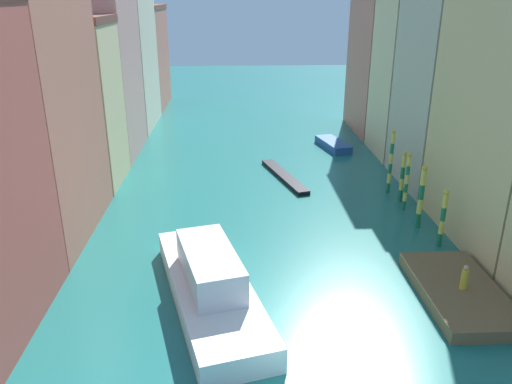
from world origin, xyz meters
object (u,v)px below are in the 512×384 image
Objects in this scene: mooring_pole_2 at (407,181)px; gondola_black at (284,176)px; person_on_dock at (464,278)px; mooring_pole_0 at (443,218)px; motorboat_0 at (333,144)px; waterfront_dock at (459,292)px; mooring_pole_4 at (391,161)px; mooring_pole_1 at (421,196)px; mooring_pole_3 at (402,176)px; vaporetto_white at (211,283)px.

mooring_pole_2 is 11.26m from gondola_black.
person_on_dock is 6.20m from mooring_pole_0.
waterfront_dock is at bearing -87.20° from motorboat_0.
mooring_pole_4 is (0.68, 15.33, 2.32)m from waterfront_dock.
gondola_black is at bearing -123.62° from motorboat_0.
person_on_dock is 0.35× the size of mooring_pole_0.
mooring_pole_1 is at bearing 84.70° from waterfront_dock.
motorboat_0 is (-2.60, 22.40, -1.60)m from mooring_pole_0.
mooring_pole_3 reaches higher than motorboat_0.
mooring_pole_0 reaches higher than vaporetto_white.
mooring_pole_3 is (1.09, 13.50, 1.72)m from waterfront_dock.
mooring_pole_3 is 0.31× the size of vaporetto_white.
mooring_pole_1 is 19.77m from motorboat_0.
gondola_black is 1.55× the size of motorboat_0.
person_on_dock is 13.75m from mooring_pole_3.
vaporetto_white is (-14.22, -13.24, -0.98)m from mooring_pole_3.
mooring_pole_2 is 16.69m from motorboat_0.
waterfront_dock is at bearing -101.75° from mooring_pole_0.
mooring_pole_4 reaches higher than mooring_pole_2.
mooring_pole_2 is 0.33× the size of vaporetto_white.
mooring_pole_2 is at bearing -97.93° from mooring_pole_3.
waterfront_dock is at bearing -68.78° from gondola_black.
mooring_pole_2 is 3.54m from mooring_pole_4.
mooring_pole_2 is at bearing 89.06° from mooring_pole_1.
mooring_pole_2 is 0.84× the size of mooring_pole_4.
person_on_dock reaches higher than motorboat_0.
mooring_pole_0 is 9.51m from mooring_pole_4.
waterfront_dock is at bearing -94.16° from mooring_pole_2.
waterfront_dock is 2.00× the size of mooring_pole_0.
mooring_pole_0 reaches higher than gondola_black.
mooring_pole_1 is 13.48m from gondola_black.
person_on_dock is 0.26× the size of mooring_pole_4.
mooring_pole_3 reaches higher than gondola_black.
waterfront_dock is 1.92× the size of mooring_pole_3.
mooring_pole_0 is (1.22, 5.86, 1.64)m from waterfront_dock.
mooring_pole_3 reaches higher than vaporetto_white.
mooring_pole_4 is (-0.41, 1.83, 0.61)m from mooring_pole_3.
waterfront_dock is 5.64× the size of person_on_dock.
person_on_dock is at bearing -100.94° from mooring_pole_0.
waterfront_dock is 13.15m from vaporetto_white.
vaporetto_white is 2.29× the size of motorboat_0.
mooring_pole_3 is (0.29, 4.79, -0.25)m from mooring_pole_1.
person_on_dock is 0.24× the size of motorboat_0.
mooring_pole_1 is at bearing -83.62° from motorboat_0.
mooring_pole_2 is (0.05, 3.12, -0.08)m from mooring_pole_1.
mooring_pole_4 reaches higher than gondola_black.
motorboat_0 is at bearing 56.38° from gondola_black.
vaporetto_white is (-13.94, -8.44, -1.23)m from mooring_pole_1.
mooring_pole_3 is 0.45× the size of gondola_black.
mooring_pole_4 reaches higher than waterfront_dock.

